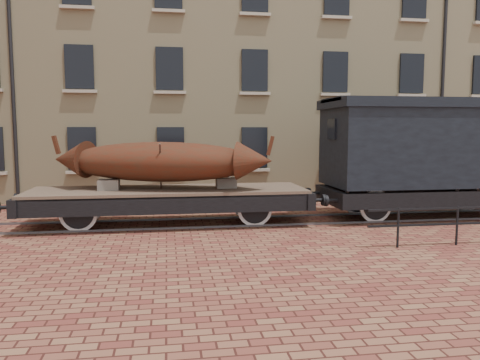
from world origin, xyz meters
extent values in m
plane|color=maroon|center=(0.00, 0.00, 0.00)|extent=(90.00, 90.00, 0.00)
cube|color=beige|center=(3.00, 10.00, 7.00)|extent=(40.00, 10.00, 14.00)
cube|color=black|center=(-6.00, 4.96, 2.20)|extent=(1.10, 0.12, 1.70)
cube|color=#ACA08A|center=(-6.00, 4.90, 1.25)|extent=(1.30, 0.18, 0.12)
cube|color=black|center=(-2.50, 4.96, 2.20)|extent=(1.10, 0.12, 1.70)
cube|color=#ACA08A|center=(-2.50, 4.90, 1.25)|extent=(1.30, 0.18, 0.12)
cube|color=black|center=(1.00, 4.96, 2.20)|extent=(1.10, 0.12, 1.70)
cube|color=#ACA08A|center=(1.00, 4.90, 1.25)|extent=(1.30, 0.18, 0.12)
cube|color=black|center=(4.50, 4.96, 2.20)|extent=(1.10, 0.12, 1.70)
cube|color=#ACA08A|center=(4.50, 4.90, 1.25)|extent=(1.30, 0.18, 0.12)
cube|color=black|center=(8.00, 4.96, 2.20)|extent=(1.10, 0.12, 1.70)
cube|color=#ACA08A|center=(8.00, 4.90, 1.25)|extent=(1.30, 0.18, 0.12)
cube|color=black|center=(11.50, 4.96, 2.20)|extent=(1.10, 0.12, 1.70)
cube|color=#ACA08A|center=(11.50, 4.90, 1.25)|extent=(1.30, 0.18, 0.12)
cube|color=black|center=(-6.00, 4.96, 5.40)|extent=(1.10, 0.12, 1.70)
cube|color=#ACA08A|center=(-6.00, 4.90, 4.45)|extent=(1.30, 0.18, 0.12)
cube|color=black|center=(-2.50, 4.96, 5.40)|extent=(1.10, 0.12, 1.70)
cube|color=#ACA08A|center=(-2.50, 4.90, 4.45)|extent=(1.30, 0.18, 0.12)
cube|color=black|center=(1.00, 4.96, 5.40)|extent=(1.10, 0.12, 1.70)
cube|color=#ACA08A|center=(1.00, 4.90, 4.45)|extent=(1.30, 0.18, 0.12)
cube|color=black|center=(4.50, 4.96, 5.40)|extent=(1.10, 0.12, 1.70)
cube|color=#ACA08A|center=(4.50, 4.90, 4.45)|extent=(1.30, 0.18, 0.12)
cube|color=black|center=(8.00, 4.96, 5.40)|extent=(1.10, 0.12, 1.70)
cube|color=#ACA08A|center=(8.00, 4.90, 4.45)|extent=(1.30, 0.18, 0.12)
cube|color=#ACA08A|center=(-6.00, 4.90, 7.65)|extent=(1.30, 0.18, 0.12)
cube|color=#ACA08A|center=(-2.50, 4.90, 7.65)|extent=(1.30, 0.18, 0.12)
cube|color=#ACA08A|center=(1.00, 4.90, 7.65)|extent=(1.30, 0.18, 0.12)
cube|color=#ACA08A|center=(4.50, 4.90, 7.65)|extent=(1.30, 0.18, 0.12)
cube|color=#ACA08A|center=(8.00, 4.90, 7.65)|extent=(1.30, 0.18, 0.12)
cylinder|color=black|center=(-8.50, 4.95, 7.00)|extent=(0.14, 0.14, 14.00)
cylinder|color=black|center=(9.50, 4.95, 7.00)|extent=(0.14, 0.14, 14.00)
cube|color=#59595E|center=(0.00, -0.72, 0.03)|extent=(30.00, 0.08, 0.06)
cube|color=#59595E|center=(0.00, 0.72, 0.03)|extent=(30.00, 0.08, 0.06)
cylinder|color=black|center=(3.00, -3.80, 0.50)|extent=(0.06, 0.06, 1.00)
cylinder|color=black|center=(4.60, -3.80, 0.50)|extent=(0.06, 0.06, 1.00)
cube|color=brown|center=(-2.62, 0.00, 1.05)|extent=(8.39, 2.46, 0.13)
cube|color=black|center=(-2.62, -1.14, 0.78)|extent=(8.39, 0.18, 0.50)
cube|color=black|center=(-2.62, 1.14, 0.78)|extent=(8.39, 0.18, 0.50)
cube|color=black|center=(-6.81, 0.00, 0.78)|extent=(0.25, 2.57, 0.50)
cylinder|color=black|center=(-7.13, -0.84, 0.78)|extent=(0.39, 0.11, 0.11)
cylinder|color=black|center=(-7.13, 0.84, 0.78)|extent=(0.39, 0.11, 0.11)
cylinder|color=black|center=(-7.32, 0.84, 0.78)|extent=(0.09, 0.36, 0.36)
cube|color=black|center=(1.58, 0.00, 0.78)|extent=(0.25, 2.57, 0.50)
cylinder|color=black|center=(1.89, -0.84, 0.78)|extent=(0.39, 0.11, 0.11)
cylinder|color=black|center=(2.08, -0.84, 0.78)|extent=(0.09, 0.36, 0.36)
cylinder|color=black|center=(1.89, 0.84, 0.78)|extent=(0.39, 0.11, 0.11)
cylinder|color=black|center=(2.08, 0.84, 0.78)|extent=(0.09, 0.36, 0.36)
cylinder|color=black|center=(-5.19, 0.00, 0.54)|extent=(0.11, 2.13, 0.11)
cylinder|color=silver|center=(-5.19, -0.72, 0.54)|extent=(1.07, 0.08, 1.07)
cylinder|color=black|center=(-5.19, -0.72, 0.54)|extent=(0.88, 0.11, 0.88)
cube|color=black|center=(-5.19, -0.85, 0.81)|extent=(1.01, 0.09, 0.11)
cylinder|color=silver|center=(-5.19, 0.72, 0.54)|extent=(1.07, 0.08, 1.07)
cylinder|color=black|center=(-5.19, 0.72, 0.54)|extent=(0.88, 0.11, 0.88)
cube|color=black|center=(-5.19, 0.85, 0.81)|extent=(1.01, 0.09, 0.11)
cylinder|color=black|center=(-0.05, 0.00, 0.54)|extent=(0.11, 2.13, 0.11)
cylinder|color=silver|center=(-0.05, -0.72, 0.54)|extent=(1.07, 0.08, 1.07)
cylinder|color=black|center=(-0.05, -0.72, 0.54)|extent=(0.88, 0.11, 0.88)
cube|color=black|center=(-0.05, -0.85, 0.81)|extent=(1.01, 0.09, 0.11)
cylinder|color=silver|center=(-0.05, 0.72, 0.54)|extent=(1.07, 0.08, 1.07)
cylinder|color=black|center=(-0.05, 0.72, 0.54)|extent=(0.88, 0.11, 0.88)
cube|color=black|center=(-0.05, 0.85, 0.81)|extent=(1.01, 0.09, 0.11)
cube|color=black|center=(-2.62, 0.00, 0.62)|extent=(4.48, 0.07, 0.07)
cube|color=#6E6358|center=(-4.41, 0.00, 1.28)|extent=(0.62, 0.56, 0.31)
cube|color=#6E6358|center=(-0.83, 0.00, 1.28)|extent=(0.62, 0.56, 0.31)
ellipsoid|color=#4B180C|center=(-2.85, 0.00, 1.95)|extent=(6.37, 3.45, 1.22)
cone|color=#4B180C|center=(-5.63, 0.77, 2.01)|extent=(1.32, 1.39, 1.15)
cube|color=#4B180C|center=(-6.08, 0.90, 2.46)|extent=(0.27, 0.19, 0.59)
cone|color=#4B180C|center=(-0.07, -0.77, 2.01)|extent=(1.32, 1.39, 1.15)
cube|color=#4B180C|center=(0.39, -0.90, 2.46)|extent=(0.27, 0.19, 0.59)
cylinder|color=#46342B|center=(-2.85, -0.49, 1.83)|extent=(0.05, 1.04, 1.44)
cylinder|color=#46342B|center=(-2.85, 0.49, 1.83)|extent=(0.05, 1.04, 1.44)
cube|color=black|center=(5.92, -1.20, 0.77)|extent=(6.57, 0.18, 0.49)
cube|color=black|center=(5.92, 1.20, 0.77)|extent=(6.57, 0.18, 0.49)
cube|color=black|center=(2.64, 0.00, 0.77)|extent=(0.24, 2.63, 0.49)
cylinder|color=black|center=(2.15, -0.88, 0.77)|extent=(0.09, 0.35, 0.35)
cylinder|color=black|center=(2.15, 0.88, 0.77)|extent=(0.09, 0.35, 0.35)
cylinder|color=black|center=(3.84, 0.00, 0.53)|extent=(0.11, 2.08, 0.11)
cylinder|color=silver|center=(3.84, -0.72, 0.53)|extent=(1.05, 0.08, 1.05)
cylinder|color=black|center=(3.84, -0.72, 0.53)|extent=(0.86, 0.11, 0.86)
cylinder|color=silver|center=(3.84, 0.72, 0.53)|extent=(1.05, 0.08, 1.05)
cylinder|color=black|center=(3.84, 0.72, 0.53)|extent=(0.86, 0.11, 0.86)
cylinder|color=black|center=(8.00, 0.00, 0.53)|extent=(0.11, 2.08, 0.11)
cylinder|color=silver|center=(8.00, 0.72, 0.53)|extent=(1.05, 0.08, 1.05)
cylinder|color=black|center=(8.00, 0.72, 0.53)|extent=(0.86, 0.11, 0.86)
cube|color=black|center=(5.92, 0.00, 2.35)|extent=(6.57, 2.63, 2.52)
cube|color=black|center=(5.92, 0.00, 3.77)|extent=(6.77, 2.79, 0.31)
cube|color=black|center=(5.92, 0.00, 3.89)|extent=(6.77, 1.86, 0.13)
cube|color=black|center=(2.62, 0.00, 2.96)|extent=(0.09, 0.66, 0.66)
camera|label=1|loc=(-2.64, -14.48, 2.89)|focal=35.00mm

